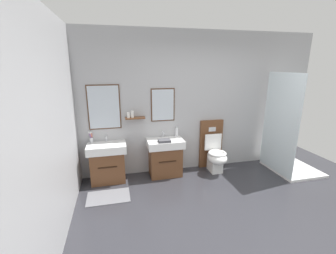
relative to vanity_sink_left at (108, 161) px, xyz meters
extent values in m
cube|color=#2D2D33|center=(1.81, -1.78, -0.43)|extent=(6.04, 5.39, 0.10)
cube|color=#A8A8AA|center=(1.81, 0.25, 0.98)|extent=(4.84, 0.12, 2.71)
cube|color=#4C301E|center=(0.00, 0.18, 0.97)|extent=(0.57, 0.02, 0.80)
cube|color=silver|center=(0.00, 0.17, 0.97)|extent=(0.53, 0.01, 0.76)
cube|color=#4C301E|center=(1.07, 0.18, 0.97)|extent=(0.45, 0.02, 0.62)
cube|color=silver|center=(1.07, 0.17, 0.97)|extent=(0.41, 0.01, 0.58)
cube|color=brown|center=(0.54, 0.11, 0.76)|extent=(0.36, 0.14, 0.02)
cylinder|color=white|center=(0.42, 0.10, 0.82)|extent=(0.05, 0.05, 0.10)
cylinder|color=white|center=(0.49, 0.10, 0.84)|extent=(0.05, 0.05, 0.13)
cube|color=#A8A8AA|center=(-0.55, -1.78, 0.98)|extent=(0.12, 4.19, 2.71)
cube|color=slate|center=(0.00, -0.58, -0.37)|extent=(0.68, 0.44, 0.01)
cube|color=brown|center=(0.00, 0.00, -0.09)|extent=(0.60, 0.41, 0.58)
cube|color=black|center=(0.00, -0.21, -0.02)|extent=(0.33, 0.01, 0.02)
cube|color=white|center=(0.00, 0.00, 0.27)|extent=(0.68, 0.46, 0.14)
cube|color=silver|center=(0.00, -0.03, 0.32)|extent=(0.42, 0.25, 0.03)
cylinder|color=silver|center=(0.00, 0.18, 0.39)|extent=(0.03, 0.03, 0.11)
cylinder|color=silver|center=(0.00, 0.13, 0.44)|extent=(0.02, 0.11, 0.02)
cube|color=brown|center=(1.07, 0.00, -0.09)|extent=(0.60, 0.41, 0.58)
cube|color=black|center=(1.07, -0.21, -0.02)|extent=(0.33, 0.01, 0.02)
cube|color=white|center=(1.07, 0.00, 0.27)|extent=(0.68, 0.46, 0.14)
cube|color=silver|center=(1.07, -0.03, 0.32)|extent=(0.42, 0.25, 0.03)
cylinder|color=silver|center=(1.07, 0.18, 0.39)|extent=(0.03, 0.03, 0.11)
cylinder|color=silver|center=(1.07, 0.13, 0.44)|extent=(0.02, 0.11, 0.02)
cube|color=brown|center=(2.08, 0.18, 0.12)|extent=(0.48, 0.10, 1.00)
cube|color=silver|center=(2.08, 0.12, 0.44)|extent=(0.15, 0.01, 0.09)
cube|color=white|center=(2.08, -0.09, -0.21)|extent=(0.22, 0.30, 0.34)
ellipsoid|color=white|center=(2.08, -0.17, -0.06)|extent=(0.37, 0.46, 0.24)
torus|color=white|center=(2.08, -0.17, 0.04)|extent=(0.35, 0.35, 0.04)
cube|color=white|center=(2.08, 0.05, 0.20)|extent=(0.35, 0.03, 0.33)
cylinder|color=silver|center=(-0.26, 0.15, 0.38)|extent=(0.07, 0.07, 0.09)
cylinder|color=#DB3847|center=(-0.24, 0.15, 0.44)|extent=(0.03, 0.03, 0.17)
cube|color=white|center=(-0.25, 0.16, 0.52)|extent=(0.01, 0.02, 0.03)
cylinder|color=yellow|center=(-0.26, 0.17, 0.44)|extent=(0.03, 0.03, 0.17)
cube|color=white|center=(-0.27, 0.16, 0.53)|extent=(0.02, 0.02, 0.03)
cylinder|color=purple|center=(-0.28, 0.15, 0.44)|extent=(0.04, 0.02, 0.17)
cube|color=white|center=(-0.29, 0.14, 0.53)|extent=(0.02, 0.02, 0.03)
cylinder|color=purple|center=(-0.26, 0.14, 0.44)|extent=(0.03, 0.02, 0.16)
cube|color=white|center=(-0.27, 0.14, 0.52)|extent=(0.02, 0.02, 0.03)
cylinder|color=white|center=(1.34, 0.16, 0.42)|extent=(0.06, 0.06, 0.17)
cylinder|color=silver|center=(1.34, 0.16, 0.52)|extent=(0.02, 0.02, 0.04)
cube|color=#47474C|center=(1.03, -0.13, 0.36)|extent=(0.22, 0.16, 0.04)
cube|color=white|center=(3.65, -0.41, -0.35)|extent=(0.85, 0.93, 0.05)
cube|color=silver|center=(3.22, -0.41, 0.62)|extent=(0.02, 0.93, 1.90)
camera|label=1|loc=(0.19, -3.97, 1.69)|focal=24.27mm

